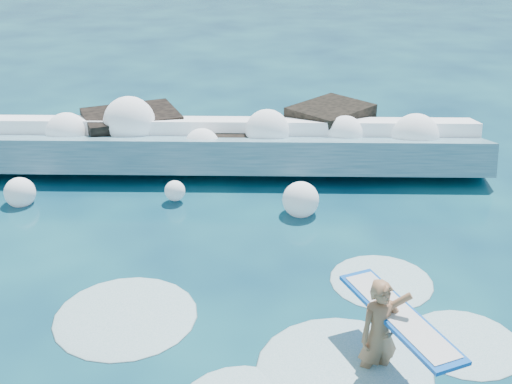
% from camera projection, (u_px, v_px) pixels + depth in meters
% --- Properties ---
extents(ground, '(200.00, 200.00, 0.00)m').
position_uv_depth(ground, '(174.00, 295.00, 11.96)').
color(ground, '#082441').
rests_on(ground, ground).
extents(breaking_wave, '(17.21, 2.72, 1.48)m').
position_uv_depth(breaking_wave, '(163.00, 147.00, 17.49)').
color(breaking_wave, teal).
rests_on(breaking_wave, ground).
extents(rock_cluster, '(8.61, 3.45, 1.50)m').
position_uv_depth(rock_cluster, '(223.00, 136.00, 18.37)').
color(rock_cluster, black).
rests_on(rock_cluster, ground).
extents(surfer_with_board, '(1.60, 3.02, 1.91)m').
position_uv_depth(surfer_with_board, '(384.00, 331.00, 9.83)').
color(surfer_with_board, '#9A6948').
rests_on(surfer_with_board, ground).
extents(wave_spray, '(14.93, 4.46, 1.94)m').
position_uv_depth(wave_spray, '(154.00, 134.00, 17.23)').
color(wave_spray, white).
rests_on(wave_spray, ground).
extents(surf_foam, '(9.52, 5.46, 0.14)m').
position_uv_depth(surf_foam, '(313.00, 348.00, 10.56)').
color(surf_foam, silver).
rests_on(surf_foam, ground).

